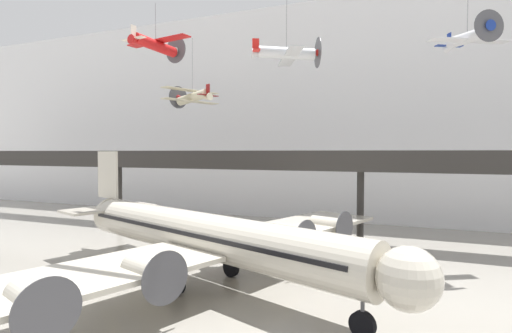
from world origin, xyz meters
TOP-DOWN VIEW (x-y plane):
  - hangar_back_wall at (0.00, 39.27)m, footprint 140.00×3.00m
  - mezzanine_walkway at (0.00, 26.70)m, footprint 110.00×3.20m
  - airliner_silver_main at (-8.05, 10.38)m, footprint 29.92×34.94m
  - suspended_plane_silver_racer at (-4.89, 18.94)m, footprint 6.03×6.81m
  - suspended_plane_red_highwing at (-16.84, 17.44)m, footprint 7.09×5.83m
  - suspended_plane_white_twin at (8.69, 22.19)m, footprint 6.14×5.50m
  - suspended_plane_cream_biplane at (-19.52, 28.05)m, footprint 6.51×7.59m

SIDE VIEW (x-z plane):
  - airliner_silver_main at x=-8.05m, z-range -1.22..7.73m
  - mezzanine_walkway at x=0.00m, z-range 2.88..11.91m
  - hangar_back_wall at x=0.00m, z-range 0.00..28.25m
  - suspended_plane_cream_biplane at x=-19.52m, z-range 11.35..19.36m
  - suspended_plane_silver_racer at x=-4.89m, z-range 13.84..20.24m
  - suspended_plane_white_twin at x=8.69m, z-range 14.90..20.45m
  - suspended_plane_red_highwing at x=-16.84m, z-range 16.14..21.01m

